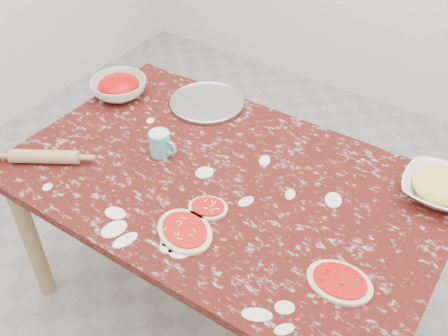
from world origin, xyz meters
TOP-DOWN VIEW (x-y plane):
  - ground at (0.00, 0.00)m, footprint 4.00×4.00m
  - worktable at (0.00, 0.00)m, footprint 1.60×1.00m
  - pizza_tray at (-0.34, 0.37)m, footprint 0.41×0.41m
  - sauce_bowl at (-0.71, 0.21)m, footprint 0.31×0.31m
  - cheese_bowl at (0.69, 0.35)m, footprint 0.28×0.28m
  - flour_mug at (-0.29, -0.01)m, footprint 0.12×0.08m
  - pizza_left at (0.04, -0.30)m, footprint 0.26×0.23m
  - pizza_mid at (0.05, -0.17)m, footprint 0.17×0.16m
  - pizza_right at (0.56, -0.20)m, footprint 0.21×0.17m
  - rolling_pin at (-0.62, -0.31)m, footprint 0.25×0.19m

SIDE VIEW (x-z plane):
  - ground at x=0.00m, z-range 0.00..0.00m
  - worktable at x=0.00m, z-range 0.29..1.04m
  - pizza_tray at x=-0.34m, z-range 0.75..0.76m
  - pizza_left at x=0.04m, z-range 0.75..0.77m
  - pizza_mid at x=0.05m, z-range 0.75..0.77m
  - pizza_right at x=0.56m, z-range 0.75..0.77m
  - rolling_pin at x=-0.62m, z-range 0.75..0.80m
  - cheese_bowl at x=0.69m, z-range 0.75..0.82m
  - sauce_bowl at x=-0.71m, z-range 0.75..0.83m
  - flour_mug at x=-0.29m, z-range 0.75..0.85m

